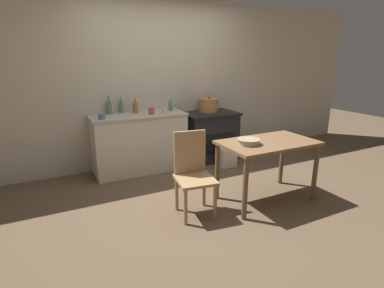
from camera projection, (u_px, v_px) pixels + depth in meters
name	position (u px, v px, depth m)	size (l,w,h in m)	color
ground_plane	(209.00, 197.00, 3.74)	(14.00, 14.00, 0.00)	brown
wall_back	(160.00, 83.00, 4.74)	(8.00, 0.07, 2.55)	beige
counter_cabinet	(140.00, 143.00, 4.51)	(1.39, 0.57, 0.87)	beige
stove	(209.00, 136.00, 5.03)	(0.89, 0.60, 0.80)	black
work_table	(267.00, 150.00, 3.52)	(1.12, 0.66, 0.74)	brown
chair	(193.00, 172.00, 3.26)	(0.45, 0.45, 0.91)	#A87F56
flour_sack	(227.00, 157.00, 4.74)	(0.27, 0.19, 0.31)	beige
stock_pot	(209.00, 105.00, 4.95)	(0.33, 0.33, 0.25)	#B77A47
mixing_bowl_large	(249.00, 141.00, 3.36)	(0.26, 0.26, 0.06)	tan
bottle_far_left	(171.00, 106.00, 4.64)	(0.07, 0.07, 0.19)	#517F5B
bottle_left	(109.00, 107.00, 4.37)	(0.07, 0.07, 0.26)	#517F5B
bottle_mid_left	(121.00, 107.00, 4.46)	(0.06, 0.06, 0.23)	#517F5B
bottle_center_left	(135.00, 107.00, 4.45)	(0.08, 0.08, 0.21)	olive
cup_center	(151.00, 111.00, 4.36)	(0.09, 0.09, 0.10)	#B74C42
cup_center_right	(165.00, 111.00, 4.41)	(0.07, 0.07, 0.09)	beige
cup_mid_right	(102.00, 116.00, 4.02)	(0.09, 0.09, 0.08)	#4C6B99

